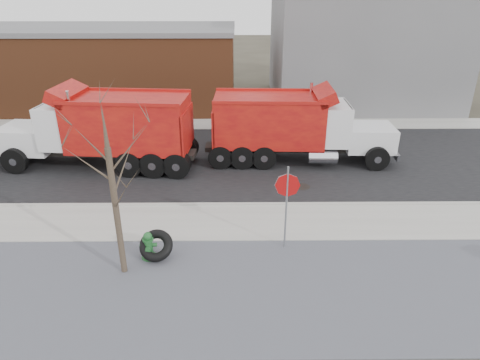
{
  "coord_description": "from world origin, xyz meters",
  "views": [
    {
      "loc": [
        0.21,
        -13.2,
        8.0
      ],
      "look_at": [
        0.33,
        0.94,
        1.4
      ],
      "focal_mm": 32.0,
      "sensor_mm": 36.0,
      "label": 1
    }
  ],
  "objects_px": {
    "dump_truck_red_a": "(293,125)",
    "dump_truck_red_b": "(104,127)",
    "truck_tire": "(156,246)",
    "stop_sign": "(287,194)",
    "fire_hydrant": "(149,246)"
  },
  "relations": [
    {
      "from": "truck_tire",
      "to": "dump_truck_red_b",
      "type": "relative_size",
      "value": 0.12
    },
    {
      "from": "fire_hydrant",
      "to": "stop_sign",
      "type": "bearing_deg",
      "value": 0.97
    },
    {
      "from": "fire_hydrant",
      "to": "dump_truck_red_a",
      "type": "relative_size",
      "value": 0.11
    },
    {
      "from": "truck_tire",
      "to": "dump_truck_red_a",
      "type": "height_order",
      "value": "dump_truck_red_a"
    },
    {
      "from": "fire_hydrant",
      "to": "stop_sign",
      "type": "height_order",
      "value": "stop_sign"
    },
    {
      "from": "fire_hydrant",
      "to": "truck_tire",
      "type": "relative_size",
      "value": 0.85
    },
    {
      "from": "dump_truck_red_a",
      "to": "dump_truck_red_b",
      "type": "xyz_separation_m",
      "value": [
        -8.75,
        -0.6,
        0.1
      ]
    },
    {
      "from": "truck_tire",
      "to": "stop_sign",
      "type": "bearing_deg",
      "value": 8.02
    },
    {
      "from": "stop_sign",
      "to": "dump_truck_red_b",
      "type": "xyz_separation_m",
      "value": [
        -7.64,
        6.91,
        -0.03
      ]
    },
    {
      "from": "fire_hydrant",
      "to": "dump_truck_red_a",
      "type": "bearing_deg",
      "value": 49.4
    },
    {
      "from": "fire_hydrant",
      "to": "dump_truck_red_b",
      "type": "relative_size",
      "value": 0.1
    },
    {
      "from": "fire_hydrant",
      "to": "stop_sign",
      "type": "distance_m",
      "value": 4.64
    },
    {
      "from": "stop_sign",
      "to": "dump_truck_red_a",
      "type": "relative_size",
      "value": 0.32
    },
    {
      "from": "stop_sign",
      "to": "dump_truck_red_a",
      "type": "height_order",
      "value": "dump_truck_red_a"
    },
    {
      "from": "fire_hydrant",
      "to": "dump_truck_red_b",
      "type": "bearing_deg",
      "value": 107.14
    }
  ]
}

